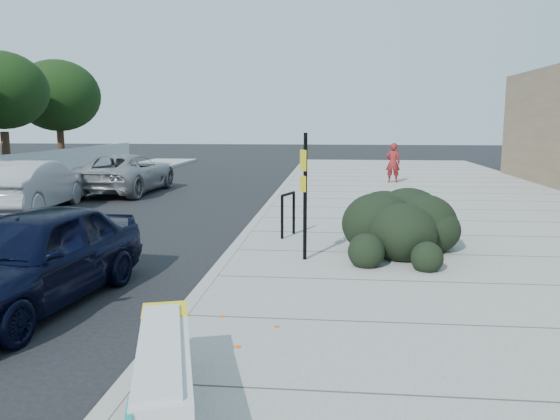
# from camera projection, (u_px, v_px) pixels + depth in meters

# --- Properties ---
(ground) EXTENTS (120.00, 120.00, 0.00)m
(ground) POSITION_uv_depth(u_px,v_px,m) (212.00, 284.00, 9.65)
(ground) COLOR black
(ground) RESTS_ON ground
(sidewalk_near) EXTENTS (11.20, 50.00, 0.15)m
(sidewalk_near) POSITION_uv_depth(u_px,v_px,m) (469.00, 230.00, 14.00)
(sidewalk_near) COLOR gray
(sidewalk_near) RESTS_ON ground
(curb_near) EXTENTS (0.22, 50.00, 0.17)m
(curb_near) POSITION_uv_depth(u_px,v_px,m) (253.00, 226.00, 14.55)
(curb_near) COLOR #9E9E99
(curb_near) RESTS_ON ground
(tree_far_e) EXTENTS (4.00, 4.00, 5.90)m
(tree_far_e) POSITION_uv_depth(u_px,v_px,m) (1.00, 91.00, 23.95)
(tree_far_e) COLOR #332114
(tree_far_e) RESTS_ON ground
(tree_far_f) EXTENTS (4.40, 4.40, 6.07)m
(tree_far_f) POSITION_uv_depth(u_px,v_px,m) (58.00, 96.00, 28.86)
(tree_far_f) COLOR #332114
(tree_far_f) RESTS_ON ground
(bench) EXTENTS (1.12, 2.39, 0.70)m
(bench) POSITION_uv_depth(u_px,v_px,m) (164.00, 357.00, 4.99)
(bench) COLOR gray
(bench) RESTS_ON sidewalk_near
(bike_rack) EXTENTS (0.29, 0.68, 1.04)m
(bike_rack) POSITION_uv_depth(u_px,v_px,m) (288.00, 210.00, 12.86)
(bike_rack) COLOR black
(bike_rack) RESTS_ON sidewalk_near
(sign_post) EXTENTS (0.15, 0.27, 2.48)m
(sign_post) POSITION_uv_depth(u_px,v_px,m) (304.00, 188.00, 10.54)
(sign_post) COLOR black
(sign_post) RESTS_ON sidewalk_near
(hedge) EXTENTS (3.18, 4.39, 1.48)m
(hedge) POSITION_uv_depth(u_px,v_px,m) (404.00, 213.00, 11.71)
(hedge) COLOR black
(hedge) RESTS_ON sidewalk_near
(sedan_navy) EXTENTS (2.30, 4.72, 1.55)m
(sedan_navy) POSITION_uv_depth(u_px,v_px,m) (31.00, 257.00, 8.38)
(sedan_navy) COLOR black
(sedan_navy) RESTS_ON ground
(wagon_silver) EXTENTS (2.13, 5.10, 1.64)m
(wagon_silver) POSITION_uv_depth(u_px,v_px,m) (33.00, 185.00, 17.51)
(wagon_silver) COLOR #A6A7AB
(wagon_silver) RESTS_ON ground
(suv_silver) EXTENTS (2.74, 5.68, 1.56)m
(suv_silver) POSITION_uv_depth(u_px,v_px,m) (127.00, 173.00, 21.96)
(suv_silver) COLOR gray
(suv_silver) RESTS_ON ground
(pedestrian) EXTENTS (0.65, 0.44, 1.76)m
(pedestrian) POSITION_uv_depth(u_px,v_px,m) (393.00, 163.00, 24.26)
(pedestrian) COLOR maroon
(pedestrian) RESTS_ON sidewalk_near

